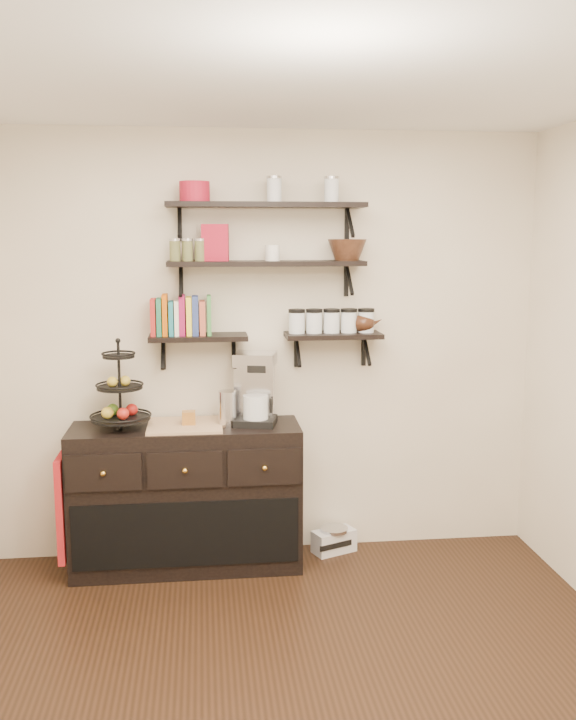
{
  "coord_description": "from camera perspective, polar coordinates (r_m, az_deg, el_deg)",
  "views": [
    {
      "loc": [
        -0.4,
        -3.04,
        2.06
      ],
      "look_at": [
        0.08,
        1.15,
        1.36
      ],
      "focal_mm": 38.0,
      "sensor_mm": 36.0,
      "label": 1
    }
  ],
  "objects": [
    {
      "name": "shelf_low_right",
      "position": [
        4.79,
        3.38,
        1.79
      ],
      "size": [
        0.6,
        0.25,
        0.23
      ],
      "color": "black",
      "rests_on": "back_wall"
    },
    {
      "name": "cookbooks",
      "position": [
        4.7,
        -7.83,
        3.26
      ],
      "size": [
        0.36,
        0.15,
        0.26
      ],
      "color": "#AC221F",
      "rests_on": "shelf_low_left"
    },
    {
      "name": "teapot",
      "position": [
        4.81,
        5.69,
        2.89
      ],
      "size": [
        0.2,
        0.17,
        0.14
      ],
      "primitive_type": null,
      "rotation": [
        0.0,
        0.0,
        0.17
      ],
      "color": "#371C10",
      "rests_on": "shelf_low_right"
    },
    {
      "name": "back_wall",
      "position": [
        4.86,
        -1.75,
        0.99
      ],
      "size": [
        3.5,
        0.02,
        2.7
      ],
      "primitive_type": "cube",
      "color": "white",
      "rests_on": "ground"
    },
    {
      "name": "radio",
      "position": [
        5.13,
        3.46,
        -13.29
      ],
      "size": [
        0.31,
        0.24,
        0.17
      ],
      "rotation": [
        0.0,
        0.0,
        0.4
      ],
      "color": "silver",
      "rests_on": "floor"
    },
    {
      "name": "shelf_mid",
      "position": [
        4.68,
        -1.65,
        7.21
      ],
      "size": [
        1.2,
        0.27,
        0.23
      ],
      "color": "black",
      "rests_on": "back_wall"
    },
    {
      "name": "shelf_top",
      "position": [
        4.68,
        -1.67,
        11.49
      ],
      "size": [
        1.2,
        0.27,
        0.23
      ],
      "color": "black",
      "rests_on": "back_wall"
    },
    {
      "name": "ramekins",
      "position": [
        4.68,
        -1.17,
        8.02
      ],
      "size": [
        0.09,
        0.09,
        0.1
      ],
      "primitive_type": "cylinder",
      "color": "white",
      "rests_on": "shelf_mid"
    },
    {
      "name": "apron",
      "position": [
        4.82,
        -16.49,
        -10.51
      ],
      "size": [
        0.04,
        0.27,
        0.63
      ],
      "primitive_type": "cube",
      "color": "#AA1221",
      "rests_on": "sideboard"
    },
    {
      "name": "candle",
      "position": [
        4.69,
        -7.44,
        -4.29
      ],
      "size": [
        0.08,
        0.08,
        0.08
      ],
      "primitive_type": "cube",
      "color": "#925B21",
      "rests_on": "sideboard"
    },
    {
      "name": "ceiling",
      "position": [
        3.14,
        0.97,
        21.18
      ],
      "size": [
        3.5,
        3.5,
        0.02
      ],
      "primitive_type": "cube",
      "color": "white",
      "rests_on": "back_wall"
    },
    {
      "name": "glass_canisters",
      "position": [
        4.77,
        3.28,
        2.83
      ],
      "size": [
        0.54,
        0.1,
        0.13
      ],
      "color": "silver",
      "rests_on": "shelf_low_right"
    },
    {
      "name": "shelf_low_left",
      "position": [
        4.72,
        -6.72,
        1.63
      ],
      "size": [
        0.6,
        0.25,
        0.23
      ],
      "color": "black",
      "rests_on": "back_wall"
    },
    {
      "name": "floor",
      "position": [
        3.7,
        0.84,
        -24.46
      ],
      "size": [
        3.5,
        3.5,
        0.0
      ],
      "primitive_type": "plane",
      "color": "black",
      "rests_on": "ground"
    },
    {
      "name": "fruit_stand",
      "position": [
        4.69,
        -12.41,
        -2.86
      ],
      "size": [
        0.36,
        0.36,
        0.53
      ],
      "rotation": [
        0.0,
        0.0,
        -0.31
      ],
      "color": "black",
      "rests_on": "sideboard"
    },
    {
      "name": "recipe_box",
      "position": [
        4.66,
        -5.48,
        8.74
      ],
      "size": [
        0.17,
        0.08,
        0.22
      ],
      "primitive_type": "cube",
      "rotation": [
        0.0,
        0.0,
        -0.15
      ],
      "color": "maroon",
      "rests_on": "shelf_mid"
    },
    {
      "name": "red_pot",
      "position": [
        4.67,
        -7.01,
        12.4
      ],
      "size": [
        0.18,
        0.18,
        0.12
      ],
      "primitive_type": "cylinder",
      "color": "maroon",
      "rests_on": "shelf_top"
    },
    {
      "name": "sideboard",
      "position": [
        4.84,
        -7.6,
        -10.11
      ],
      "size": [
        1.4,
        0.5,
        0.92
      ],
      "color": "black",
      "rests_on": "floor"
    },
    {
      "name": "thermal_carafe",
      "position": [
        4.66,
        -4.55,
        -3.65
      ],
      "size": [
        0.11,
        0.11,
        0.22
      ],
      "primitive_type": "cylinder",
      "color": "silver",
      "rests_on": "sideboard"
    },
    {
      "name": "walnut_bowl",
      "position": [
        4.75,
        4.44,
        8.22
      ],
      "size": [
        0.24,
        0.24,
        0.13
      ],
      "primitive_type": null,
      "color": "black",
      "rests_on": "shelf_mid"
    },
    {
      "name": "coffee_maker",
      "position": [
        4.7,
        -2.49,
        -2.23
      ],
      "size": [
        0.29,
        0.29,
        0.45
      ],
      "rotation": [
        0.0,
        0.0,
        -0.23
      ],
      "color": "black",
      "rests_on": "sideboard"
    }
  ]
}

